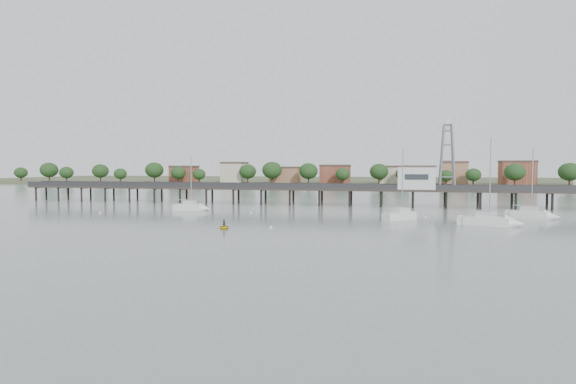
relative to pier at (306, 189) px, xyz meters
name	(u,v)px	position (x,y,z in m)	size (l,w,h in m)	color
ground_plane	(203,246)	(0.00, -60.00, -3.79)	(500.00, 500.00, 0.00)	gray
pier	(306,189)	(0.00, 0.00, 0.00)	(150.00, 5.00, 5.50)	#2D2823
pier_building	(416,177)	(25.00, 0.00, 2.87)	(8.40, 5.40, 5.30)	silver
lattice_tower	(447,157)	(31.50, 0.00, 7.31)	(3.20, 3.20, 15.50)	slate
sailboat_e	(537,215)	(44.70, -20.08, -3.15)	(8.09, 5.06, 12.94)	white
sailboat_b	(194,207)	(-19.58, -19.22, -3.15)	(7.16, 2.14, 11.91)	white
sailboat_d	(496,222)	(36.02, -32.31, -3.16)	(9.02, 4.68, 14.27)	white
sailboat_c	(405,216)	(22.53, -26.21, -3.15)	(6.63, 7.16, 12.58)	white
white_tender	(195,206)	(-22.21, -13.21, -3.36)	(3.85, 2.44, 1.39)	white
yellow_dinghy	(224,229)	(-3.13, -45.20, -3.79)	(2.05, 0.60, 2.88)	yellow
dinghy_occupant	(224,229)	(-3.13, -45.20, -3.79)	(0.42, 1.15, 0.28)	black
mooring_buoys	(317,219)	(7.75, -29.37, -3.71)	(86.48, 20.98, 0.39)	#F8EFC1
far_shore	(365,180)	(0.36, 179.58, -2.85)	(500.00, 170.00, 10.40)	#475133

